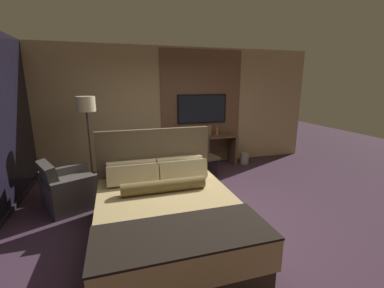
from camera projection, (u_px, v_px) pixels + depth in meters
ground_plane at (210, 213)px, 4.02m from camera, size 16.00×16.00×0.00m
wall_back_tv_panel at (176, 108)px, 6.13m from camera, size 7.20×0.09×2.80m
bed at (167, 214)px, 3.32m from camera, size 1.77×2.21×1.29m
desk at (205, 146)px, 6.24m from camera, size 1.51×0.53×0.75m
tv at (202, 109)px, 6.24m from camera, size 1.24×0.04×0.70m
desk_chair at (202, 152)px, 5.62m from camera, size 0.63×0.62×0.86m
armchair_by_window at (71, 190)px, 4.23m from camera, size 1.06×1.08×0.80m
floor_lamp at (87, 111)px, 4.79m from camera, size 0.34×0.34×1.75m
vase_tall at (217, 129)px, 6.26m from camera, size 0.09×0.09×0.29m
vase_short at (209, 130)px, 6.23m from camera, size 0.12×0.12×0.25m
waste_bin at (244, 158)px, 6.46m from camera, size 0.22×0.22×0.28m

